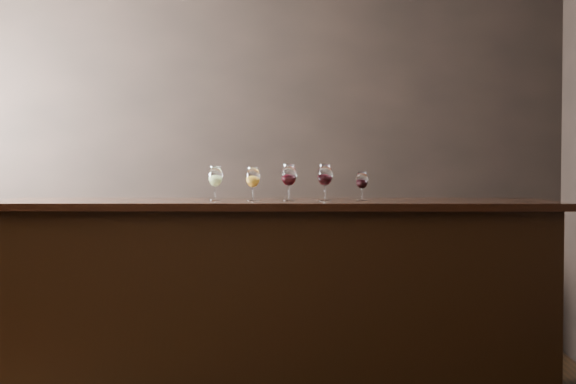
{
  "coord_description": "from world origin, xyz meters",
  "views": [
    {
      "loc": [
        0.79,
        -3.68,
        1.36
      ],
      "look_at": [
        0.56,
        0.99,
        1.19
      ],
      "focal_mm": 50.0,
      "sensor_mm": 36.0,
      "label": 1
    }
  ],
  "objects_px": {
    "glass_red_c": "(362,181)",
    "bar_counter": "(276,301)",
    "back_bar_shelf": "(229,293)",
    "glass_red_a": "(289,176)",
    "glass_amber": "(253,178)",
    "glass_red_b": "(325,176)",
    "glass_white": "(215,177)"
  },
  "relations": [
    {
      "from": "glass_amber",
      "to": "glass_red_b",
      "type": "height_order",
      "value": "glass_red_b"
    },
    {
      "from": "glass_white",
      "to": "glass_red_c",
      "type": "height_order",
      "value": "glass_white"
    },
    {
      "from": "bar_counter",
      "to": "glass_red_a",
      "type": "relative_size",
      "value": 14.83
    },
    {
      "from": "glass_red_c",
      "to": "glass_amber",
      "type": "bearing_deg",
      "value": -173.46
    },
    {
      "from": "glass_red_a",
      "to": "glass_red_c",
      "type": "xyz_separation_m",
      "value": [
        0.43,
        0.02,
        -0.03
      ]
    },
    {
      "from": "glass_white",
      "to": "glass_amber",
      "type": "bearing_deg",
      "value": -18.2
    },
    {
      "from": "glass_red_b",
      "to": "glass_red_a",
      "type": "bearing_deg",
      "value": -174.44
    },
    {
      "from": "back_bar_shelf",
      "to": "bar_counter",
      "type": "bearing_deg",
      "value": -68.73
    },
    {
      "from": "glass_amber",
      "to": "glass_red_a",
      "type": "bearing_deg",
      "value": 14.16
    },
    {
      "from": "back_bar_shelf",
      "to": "glass_red_b",
      "type": "bearing_deg",
      "value": -55.39
    },
    {
      "from": "glass_amber",
      "to": "glass_red_a",
      "type": "height_order",
      "value": "glass_red_a"
    },
    {
      "from": "back_bar_shelf",
      "to": "glass_amber",
      "type": "height_order",
      "value": "glass_amber"
    },
    {
      "from": "glass_red_a",
      "to": "glass_amber",
      "type": "bearing_deg",
      "value": -165.84
    },
    {
      "from": "glass_red_a",
      "to": "glass_red_c",
      "type": "distance_m",
      "value": 0.43
    },
    {
      "from": "glass_white",
      "to": "glass_amber",
      "type": "distance_m",
      "value": 0.24
    },
    {
      "from": "bar_counter",
      "to": "glass_red_c",
      "type": "relative_size",
      "value": 18.4
    },
    {
      "from": "back_bar_shelf",
      "to": "glass_red_c",
      "type": "relative_size",
      "value": 13.86
    },
    {
      "from": "bar_counter",
      "to": "glass_red_a",
      "type": "xyz_separation_m",
      "value": [
        0.08,
        0.01,
        0.74
      ]
    },
    {
      "from": "glass_red_a",
      "to": "glass_red_b",
      "type": "height_order",
      "value": "same"
    },
    {
      "from": "bar_counter",
      "to": "back_bar_shelf",
      "type": "height_order",
      "value": "bar_counter"
    },
    {
      "from": "bar_counter",
      "to": "glass_red_b",
      "type": "bearing_deg",
      "value": 4.41
    },
    {
      "from": "bar_counter",
      "to": "glass_amber",
      "type": "xyz_separation_m",
      "value": [
        -0.13,
        -0.04,
        0.73
      ]
    },
    {
      "from": "glass_red_b",
      "to": "back_bar_shelf",
      "type": "bearing_deg",
      "value": 124.61
    },
    {
      "from": "glass_red_c",
      "to": "bar_counter",
      "type": "bearing_deg",
      "value": -176.24
    },
    {
      "from": "glass_white",
      "to": "glass_red_b",
      "type": "bearing_deg",
      "value": -0.22
    },
    {
      "from": "glass_red_c",
      "to": "glass_white",
      "type": "bearing_deg",
      "value": 179.83
    },
    {
      "from": "glass_red_a",
      "to": "glass_red_c",
      "type": "bearing_deg",
      "value": 2.74
    },
    {
      "from": "bar_counter",
      "to": "glass_red_c",
      "type": "xyz_separation_m",
      "value": [
        0.51,
        0.03,
        0.71
      ]
    },
    {
      "from": "glass_red_b",
      "to": "glass_red_c",
      "type": "distance_m",
      "value": 0.22
    },
    {
      "from": "back_bar_shelf",
      "to": "glass_red_a",
      "type": "bearing_deg",
      "value": -64.82
    },
    {
      "from": "glass_white",
      "to": "back_bar_shelf",
      "type": "bearing_deg",
      "value": 92.55
    },
    {
      "from": "glass_white",
      "to": "glass_red_c",
      "type": "relative_size",
      "value": 1.17
    }
  ]
}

